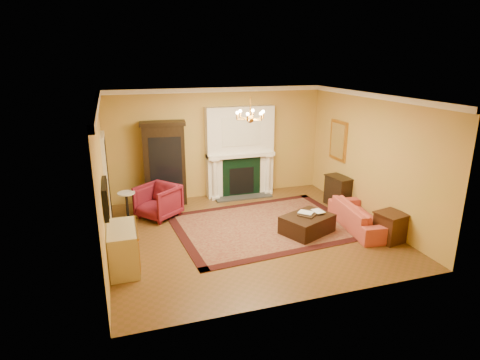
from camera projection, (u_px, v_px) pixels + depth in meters
name	position (u px, v px, depth m)	size (l,w,h in m)	color
floor	(249.00, 233.00, 8.99)	(6.00, 5.50, 0.02)	brown
ceiling	(250.00, 96.00, 8.10)	(6.00, 5.50, 0.02)	silver
wall_back	(217.00, 143.00, 11.06)	(6.00, 0.02, 3.00)	#CD9449
wall_front	(310.00, 215.00, 6.03)	(6.00, 0.02, 3.00)	#CD9449
wall_left	(101.00, 181.00, 7.67)	(0.02, 5.50, 3.00)	#CD9449
wall_right	(371.00, 158.00, 9.42)	(0.02, 5.50, 3.00)	#CD9449
fireplace	(240.00, 154.00, 11.15)	(1.90, 0.70, 2.50)	white
crown_molding	(236.00, 96.00, 8.99)	(6.00, 5.50, 0.12)	white
doorway	(107.00, 179.00, 9.37)	(0.08, 1.05, 2.10)	silver
tv_panel	(106.00, 198.00, 7.19)	(0.09, 0.95, 0.58)	black
gilt_mirror	(338.00, 140.00, 10.64)	(0.06, 0.76, 1.05)	#C48932
chandelier	(250.00, 116.00, 8.22)	(0.63, 0.55, 0.53)	#BC8433
oriental_rug	(265.00, 225.00, 9.35)	(4.04, 3.03, 0.02)	#4C1011
china_cabinet	(165.00, 165.00, 10.51)	(1.05, 0.48, 2.11)	black
wingback_armchair	(158.00, 200.00, 9.74)	(0.87, 0.82, 0.90)	maroon
pedestal_table	(127.00, 205.00, 9.49)	(0.41, 0.41, 0.73)	black
commode	(123.00, 248.00, 7.36)	(0.51, 1.08, 0.81)	#B9AF88
coral_sofa	(361.00, 212.00, 9.13)	(1.96, 0.57, 0.77)	#B93F3A
end_table	(390.00, 228.00, 8.51)	(0.52, 0.52, 0.60)	#391D0F
console_table	(338.00, 192.00, 10.52)	(0.39, 0.69, 0.77)	black
leather_ottoman	(307.00, 224.00, 8.91)	(1.07, 0.78, 0.40)	black
ottoman_tray	(308.00, 214.00, 8.91)	(0.44, 0.34, 0.03)	black
book_a	(304.00, 208.00, 8.76)	(0.23, 0.03, 0.31)	gray
book_b	(315.00, 206.00, 8.91)	(0.21, 0.02, 0.29)	gray
topiary_left	(217.00, 145.00, 10.83)	(0.17, 0.17, 0.46)	gray
topiary_right	(260.00, 142.00, 11.20)	(0.17, 0.17, 0.47)	gray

